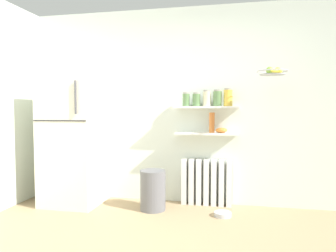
% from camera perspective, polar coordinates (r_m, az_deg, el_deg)
% --- Properties ---
extents(ground_plane, '(7.04, 7.04, 0.00)m').
position_cam_1_polar(ground_plane, '(2.97, -0.70, -22.01)').
color(ground_plane, '#9E8460').
extents(back_wall, '(7.04, 0.10, 2.60)m').
position_cam_1_polar(back_wall, '(4.21, 3.87, 3.71)').
color(back_wall, silver).
rests_on(back_wall, ground_plane).
extents(refrigerator, '(0.72, 0.73, 1.70)m').
position_cam_1_polar(refrigerator, '(4.32, -16.83, -2.42)').
color(refrigerator, silver).
rests_on(refrigerator, ground_plane).
extents(radiator, '(0.65, 0.12, 0.60)m').
position_cam_1_polar(radiator, '(4.16, 7.06, -10.18)').
color(radiator, white).
rests_on(radiator, ground_plane).
extents(wall_shelf_lower, '(0.81, 0.22, 0.02)m').
position_cam_1_polar(wall_shelf_lower, '(4.03, 7.08, -1.39)').
color(wall_shelf_lower, white).
extents(wall_shelf_upper, '(0.81, 0.22, 0.02)m').
position_cam_1_polar(wall_shelf_upper, '(4.02, 7.12, 3.44)').
color(wall_shelf_upper, white).
extents(storage_jar_0, '(0.09, 0.09, 0.18)m').
position_cam_1_polar(storage_jar_0, '(4.05, 3.34, 4.89)').
color(storage_jar_0, '#5B7F4C').
rests_on(storage_jar_0, wall_shelf_upper).
extents(storage_jar_1, '(0.10, 0.10, 0.18)m').
position_cam_1_polar(storage_jar_1, '(4.04, 5.23, 4.87)').
color(storage_jar_1, '#5B7F4C').
rests_on(storage_jar_1, wall_shelf_upper).
extents(storage_jar_2, '(0.10, 0.10, 0.21)m').
position_cam_1_polar(storage_jar_2, '(4.02, 7.13, 5.06)').
color(storage_jar_2, beige).
rests_on(storage_jar_2, wall_shelf_upper).
extents(storage_jar_3, '(0.11, 0.11, 0.21)m').
position_cam_1_polar(storage_jar_3, '(4.02, 9.04, 5.08)').
color(storage_jar_3, '#5B7F4C').
rests_on(storage_jar_3, wall_shelf_upper).
extents(storage_jar_4, '(0.11, 0.11, 0.23)m').
position_cam_1_polar(storage_jar_4, '(4.01, 10.96, 5.18)').
color(storage_jar_4, yellow).
rests_on(storage_jar_4, wall_shelf_upper).
extents(vase, '(0.07, 0.07, 0.26)m').
position_cam_1_polar(vase, '(4.02, 8.04, 0.62)').
color(vase, '#CC7033').
rests_on(vase, wall_shelf_lower).
extents(shelf_bowl, '(0.15, 0.15, 0.07)m').
position_cam_1_polar(shelf_bowl, '(4.02, 9.76, -0.77)').
color(shelf_bowl, orange).
rests_on(shelf_bowl, wall_shelf_lower).
extents(trash_bin, '(0.32, 0.32, 0.50)m').
position_cam_1_polar(trash_bin, '(3.96, -2.80, -11.65)').
color(trash_bin, slate).
rests_on(trash_bin, ground_plane).
extents(pet_food_bowl, '(0.20, 0.20, 0.05)m').
position_cam_1_polar(pet_food_bowl, '(3.84, 9.99, -15.63)').
color(pet_food_bowl, '#B7B7BC').
rests_on(pet_food_bowl, ground_plane).
extents(hanging_fruit_basket, '(0.35, 0.35, 0.09)m').
position_cam_1_polar(hanging_fruit_basket, '(3.81, 18.63, 9.41)').
color(hanging_fruit_basket, '#B2B2B7').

